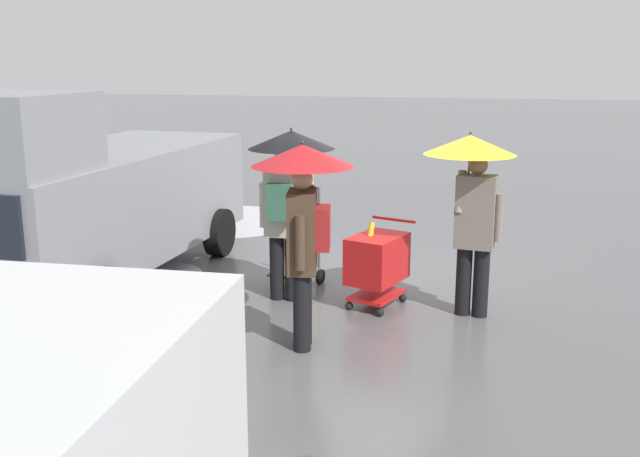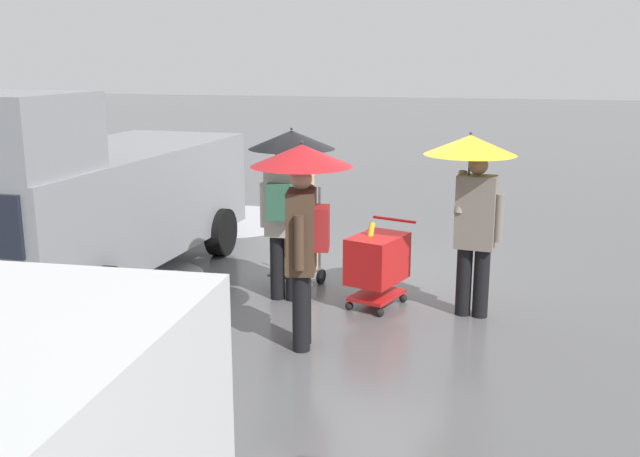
{
  "view_description": "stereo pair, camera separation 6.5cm",
  "coord_description": "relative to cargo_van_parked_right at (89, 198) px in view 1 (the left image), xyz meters",
  "views": [
    {
      "loc": [
        -1.52,
        9.41,
        2.97
      ],
      "look_at": [
        0.3,
        1.53,
        1.05
      ],
      "focal_mm": 40.89,
      "sensor_mm": 36.0,
      "label": 1
    },
    {
      "loc": [
        -1.58,
        9.39,
        2.97
      ],
      "look_at": [
        0.3,
        1.53,
        1.05
      ],
      "focal_mm": 40.89,
      "sensor_mm": 36.0,
      "label": 2
    }
  ],
  "objects": [
    {
      "name": "slush_patch_mid_street",
      "position": [
        -0.31,
        -4.1,
        -1.18
      ],
      "size": [
        2.78,
        2.78,
        0.01
      ],
      "primitive_type": "cylinder",
      "color": "silver",
      "rests_on": "ground"
    },
    {
      "name": "hand_dolly_boxes",
      "position": [
        -2.6,
        -0.53,
        -0.35
      ],
      "size": [
        0.65,
        0.79,
        1.56
      ],
      "color": "#515156",
      "rests_on": "ground"
    },
    {
      "name": "ground_plane",
      "position": [
        -3.46,
        -1.1,
        -1.18
      ],
      "size": [
        90.0,
        90.0,
        0.0
      ],
      "primitive_type": "plane",
      "color": "#5B5B5E"
    },
    {
      "name": "shopping_cart_vendor",
      "position": [
        -3.76,
        -0.05,
        -0.61
      ],
      "size": [
        0.79,
        0.95,
        1.04
      ],
      "color": "red",
      "rests_on": "ground"
    },
    {
      "name": "slush_patch_near_cluster",
      "position": [
        -0.45,
        -0.55,
        -1.18
      ],
      "size": [
        1.58,
        1.58,
        0.01
      ],
      "primitive_type": "cylinder",
      "color": "#ADAFB5",
      "rests_on": "ground"
    },
    {
      "name": "cargo_van_parked_right",
      "position": [
        0.0,
        0.0,
        0.0
      ],
      "size": [
        2.39,
        5.43,
        2.6
      ],
      "color": "gray",
      "rests_on": "ground"
    },
    {
      "name": "pedestrian_pink_side",
      "position": [
        -2.66,
        -0.04,
        0.39
      ],
      "size": [
        1.04,
        1.04,
        2.15
      ],
      "color": "black",
      "rests_on": "ground"
    },
    {
      "name": "slush_patch_under_van",
      "position": [
        -0.3,
        1.4,
        -1.18
      ],
      "size": [
        2.82,
        2.82,
        0.01
      ],
      "primitive_type": "cylinder",
      "color": "#ADAFB5",
      "rests_on": "ground"
    },
    {
      "name": "pedestrian_white_side",
      "position": [
        -3.2,
        1.33,
        0.39
      ],
      "size": [
        1.04,
        1.04,
        2.15
      ],
      "color": "black",
      "rests_on": "ground"
    },
    {
      "name": "pedestrian_black_side",
      "position": [
        -4.84,
        -0.0,
        0.39
      ],
      "size": [
        1.04,
        1.04,
        2.15
      ],
      "color": "black",
      "rests_on": "ground"
    }
  ]
}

